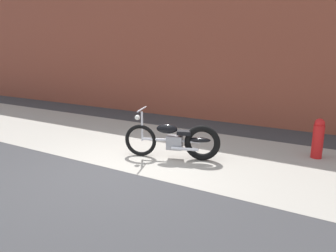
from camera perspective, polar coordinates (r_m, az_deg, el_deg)
ground_plane at (r=6.00m, az=-8.12°, el=-8.07°), size 80.00×80.00×0.00m
sidewalk_slab at (r=7.36m, az=0.48°, el=-3.86°), size 36.00×3.50×0.01m
brick_building_wall at (r=10.16m, az=10.74°, el=14.01°), size 36.00×0.50×4.68m
motorcycle_black at (r=6.52m, az=1.85°, el=-2.52°), size 1.93×0.86×1.03m
fire_hydrant at (r=7.24m, az=25.33°, el=-2.00°), size 0.22×0.22×0.84m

